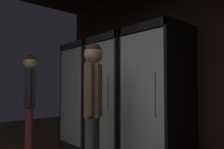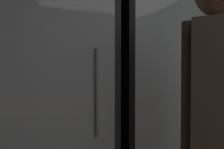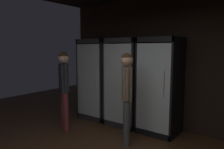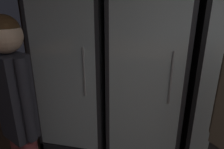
% 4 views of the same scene
% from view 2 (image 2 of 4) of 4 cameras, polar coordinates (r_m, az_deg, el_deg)
% --- Properties ---
extents(wall_back, '(6.00, 0.06, 2.80)m').
position_cam_2_polar(wall_back, '(2.36, 15.59, 6.49)').
color(wall_back, black).
rests_on(wall_back, ground).
extents(cooler_left, '(0.77, 0.69, 1.92)m').
position_cam_2_polar(cooler_left, '(1.59, -16.13, -7.41)').
color(cooler_left, '#2B2B30').
rests_on(cooler_left, ground).
extents(cooler_center, '(0.77, 0.69, 1.92)m').
position_cam_2_polar(cooler_center, '(1.85, 10.50, -6.35)').
color(cooler_center, black).
rests_on(cooler_center, ground).
extents(shopper_far, '(0.25, 0.26, 1.63)m').
position_cam_2_polar(shopper_far, '(0.98, 26.93, -9.15)').
color(shopper_far, '#4C4C4C').
rests_on(shopper_far, ground).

